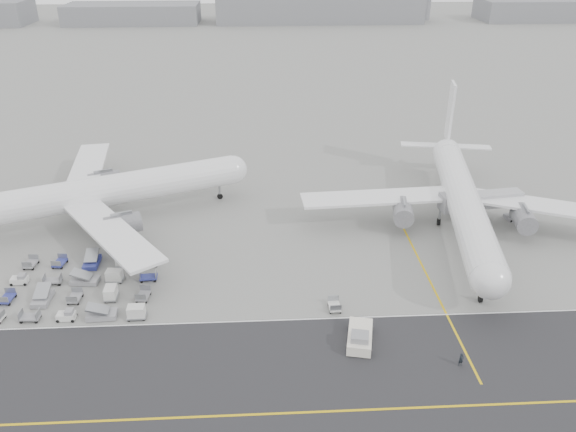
{
  "coord_description": "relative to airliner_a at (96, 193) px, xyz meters",
  "views": [
    {
      "loc": [
        5.83,
        -60.9,
        45.35
      ],
      "look_at": [
        9.78,
        12.0,
        7.93
      ],
      "focal_mm": 35.0,
      "sensor_mm": 36.0,
      "label": 1
    }
  ],
  "objects": [
    {
      "name": "ground",
      "position": [
        22.09,
        -27.27,
        -5.45
      ],
      "size": [
        700.0,
        700.0,
        0.0
      ],
      "primitive_type": "plane",
      "color": "gray",
      "rests_on": "ground"
    },
    {
      "name": "taxiway",
      "position": [
        27.11,
        -45.25,
        -5.44
      ],
      "size": [
        220.0,
        59.0,
        0.03
      ],
      "color": "#2B2B2E",
      "rests_on": "ground"
    },
    {
      "name": "horizon_buildings",
      "position": [
        52.09,
        232.73,
        -5.45
      ],
      "size": [
        520.0,
        28.0,
        28.0
      ],
      "primitive_type": null,
      "color": "gray",
      "rests_on": "ground"
    },
    {
      "name": "airliner_a",
      "position": [
        0.0,
        0.0,
        0.0
      ],
      "size": [
        52.15,
        51.13,
        18.89
      ],
      "rotation": [
        0.0,
        0.0,
        1.95
      ],
      "color": "white",
      "rests_on": "ground"
    },
    {
      "name": "airliner_b",
      "position": [
        61.48,
        -5.39,
        0.01
      ],
      "size": [
        53.38,
        54.44,
        18.93
      ],
      "rotation": [
        0.0,
        0.0,
        -0.18
      ],
      "color": "white",
      "rests_on": "ground"
    },
    {
      "name": "pushback_tug",
      "position": [
        39.63,
        -34.49,
        -4.52
      ],
      "size": [
        4.1,
        8.04,
        2.26
      ],
      "rotation": [
        0.0,
        0.0,
        -0.22
      ],
      "color": "silver",
      "rests_on": "ground"
    },
    {
      "name": "jet_bridge",
      "position": [
        65.66,
        -3.99,
        -1.45
      ],
      "size": [
        15.36,
        4.76,
        5.73
      ],
      "rotation": [
        0.0,
        0.0,
        0.13
      ],
      "color": "gray",
      "rests_on": "ground"
    },
    {
      "name": "gse_cluster",
      "position": [
        2.29,
        -21.24,
        -5.45
      ],
      "size": [
        26.56,
        21.33,
        1.92
      ],
      "primitive_type": null,
      "rotation": [
        0.0,
        0.0,
        -0.03
      ],
      "color": "gray",
      "rests_on": "ground"
    },
    {
      "name": "stray_dolly",
      "position": [
        37.41,
        -27.53,
        -5.45
      ],
      "size": [
        1.57,
        2.49,
        1.51
      ],
      "primitive_type": null,
      "rotation": [
        0.0,
        0.0,
        0.03
      ],
      "color": "silver",
      "rests_on": "ground"
    },
    {
      "name": "ground_crew_a",
      "position": [
        50.69,
        -39.09,
        -4.57
      ],
      "size": [
        0.73,
        0.58,
        1.75
      ],
      "primitive_type": "imported",
      "rotation": [
        0.0,
        0.0,
        0.28
      ],
      "color": "black",
      "rests_on": "ground"
    }
  ]
}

